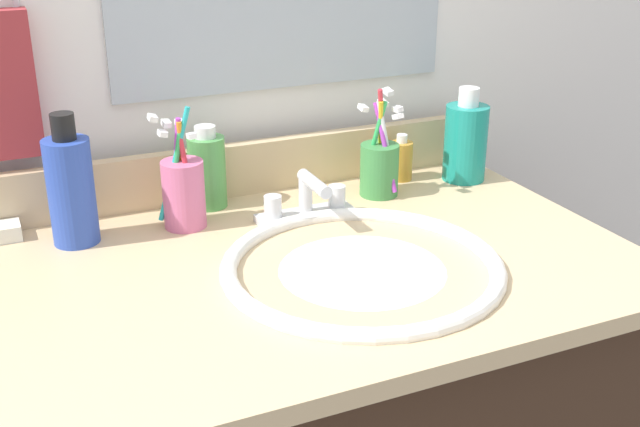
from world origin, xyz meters
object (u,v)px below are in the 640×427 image
bottle_mouthwash_teal (466,141)px  cup_pink (183,191)px  cup_green (380,166)px  bottle_oil_amber (401,160)px  bottle_toner_green (207,170)px  faucet (307,204)px  bottle_shampoo_blue (71,188)px

bottle_mouthwash_teal → cup_pink: 0.52m
cup_pink → cup_green: (0.34, -0.00, -0.01)m
bottle_oil_amber → bottle_mouthwash_teal: (0.10, -0.05, 0.04)m
bottle_mouthwash_teal → cup_green: (-0.18, -0.01, -0.02)m
bottle_oil_amber → bottle_toner_green: bearing=177.2°
bottle_mouthwash_teal → faucet: bearing=-169.8°
bottle_mouthwash_teal → bottle_toner_green: bearing=172.2°
faucet → bottle_oil_amber: size_ratio=1.90×
bottle_shampoo_blue → bottle_mouthwash_teal: 0.68m
bottle_toner_green → cup_pink: 0.09m
faucet → bottle_mouthwash_teal: bearing=10.2°
bottle_toner_green → cup_pink: cup_pink is taller
bottle_toner_green → cup_green: cup_green is taller
bottle_toner_green → faucet: bearing=-44.7°
bottle_mouthwash_teal → cup_pink: (-0.52, -0.00, -0.01)m
bottle_oil_amber → cup_green: size_ratio=0.45×
bottle_oil_amber → cup_pink: 0.42m
bottle_oil_amber → cup_green: cup_green is taller
bottle_oil_amber → cup_pink: bearing=-173.2°
bottle_toner_green → bottle_oil_amber: (0.36, -0.02, -0.03)m
bottle_mouthwash_teal → cup_pink: bearing=-179.6°
faucet → bottle_shampoo_blue: size_ratio=0.81×
faucet → cup_pink: 0.19m
bottle_oil_amber → cup_green: 0.09m
bottle_oil_amber → bottle_shampoo_blue: 0.58m
bottle_toner_green → cup_green: 0.29m
bottle_shampoo_blue → bottle_oil_amber: bearing=4.1°
faucet → cup_green: (0.16, 0.05, 0.02)m
bottle_toner_green → bottle_shampoo_blue: bearing=-165.3°
bottle_toner_green → bottle_shampoo_blue: size_ratio=0.69×
bottle_toner_green → bottle_oil_amber: 0.36m
cup_pink → bottle_oil_amber: bearing=6.8°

